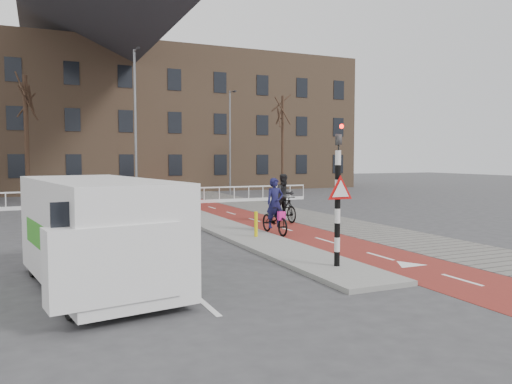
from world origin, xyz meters
name	(u,v)px	position (x,y,z in m)	size (l,w,h in m)	color
ground	(317,254)	(0.00, 0.00, 0.00)	(120.00, 120.00, 0.00)	#38383A
bike_lane	(238,215)	(1.50, 10.00, 0.01)	(2.50, 60.00, 0.01)	maroon
sidewalk	(289,213)	(4.30, 10.00, 0.01)	(3.00, 60.00, 0.01)	slate
curb_island	(243,234)	(-0.70, 4.00, 0.06)	(1.80, 16.00, 0.12)	gray
traffic_signal	(338,191)	(-0.60, -2.02, 1.99)	(0.80, 0.80, 3.68)	black
bollard	(256,224)	(-0.60, 3.04, 0.55)	(0.12, 0.12, 0.86)	yellow
cyclist_near	(275,215)	(0.55, 3.94, 0.70)	(0.72, 2.00, 2.06)	black
cyclist_far	(284,202)	(2.45, 6.91, 0.87)	(0.94, 1.99, 2.09)	black
van	(97,231)	(-6.25, -1.33, 1.24)	(3.08, 5.78, 2.36)	white
railing	(85,202)	(-5.00, 17.00, 0.31)	(28.00, 0.10, 0.99)	silver
townhouse_row	(92,98)	(-3.00, 32.00, 7.81)	(46.00, 10.00, 15.90)	#7F6047
tree_mid	(27,139)	(-7.97, 22.04, 3.96)	(0.28, 0.28, 7.92)	#301E15
tree_right	(283,145)	(10.15, 22.42, 3.79)	(0.21, 0.21, 7.58)	#301E15
streetlight_near	(136,131)	(-2.69, 13.84, 4.17)	(0.12, 0.12, 8.34)	slate
streetlight_right	(230,143)	(5.87, 22.68, 3.88)	(0.12, 0.12, 7.75)	slate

